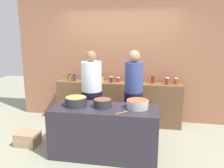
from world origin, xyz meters
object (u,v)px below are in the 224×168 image
preserve_jar_6 (134,80)px  bread_crate (28,139)px  preserve_jar_5 (118,80)px  preserve_jar_9 (176,81)px  preserve_jar_8 (167,81)px  cooking_pot_left (76,101)px  preserve_jar_3 (102,79)px  cook_in_cap (133,99)px  preserve_jar_4 (112,79)px  preserve_jar_0 (70,77)px  cook_with_tongs (92,99)px  preserve_jar_2 (87,79)px  preserve_jar_1 (74,78)px  preserve_jar_7 (153,80)px  cooking_pot_right (138,104)px  cooking_pot_center (103,103)px  wooden_spoon (121,113)px

preserve_jar_6 → bread_crate: 2.39m
preserve_jar_5 → preserve_jar_9: preserve_jar_9 is taller
preserve_jar_8 → cooking_pot_left: size_ratio=0.41×
preserve_jar_3 → cook_in_cap: size_ratio=0.09×
preserve_jar_4 → bread_crate: 2.03m
preserve_jar_0 → cook_with_tongs: bearing=-46.5°
preserve_jar_5 → preserve_jar_2: bearing=-170.3°
preserve_jar_0 → preserve_jar_9: 2.30m
preserve_jar_6 → preserve_jar_9: 0.86m
preserve_jar_1 → preserve_jar_7: (1.72, 0.06, 0.00)m
preserve_jar_4 → preserve_jar_3: bearing=176.1°
preserve_jar_3 → cooking_pot_right: 1.61m
preserve_jar_6 → cook_with_tongs: bearing=-134.2°
preserve_jar_8 → cooking_pot_left: (-1.50, -1.37, -0.11)m
preserve_jar_7 → preserve_jar_5: bearing=179.5°
preserve_jar_9 → cook_with_tongs: 1.78m
preserve_jar_4 → cook_in_cap: size_ratio=0.08×
preserve_jar_0 → bread_crate: preserve_jar_0 is taller
preserve_jar_7 → cooking_pot_center: size_ratio=0.50×
preserve_jar_2 → cooking_pot_left: (0.20, -1.35, -0.10)m
preserve_jar_5 → bread_crate: 2.16m
preserve_jar_5 → cook_with_tongs: size_ratio=0.06×
preserve_jar_2 → wooden_spoon: size_ratio=0.51×
preserve_jar_3 → preserve_jar_9: 1.57m
cook_with_tongs → wooden_spoon: bearing=-52.6°
preserve_jar_6 → preserve_jar_7: preserve_jar_7 is taller
preserve_jar_6 → preserve_jar_1: bearing=-178.8°
preserve_jar_8 → wooden_spoon: 1.77m
cooking_pot_left → cook_in_cap: (0.87, 0.73, -0.12)m
preserve_jar_4 → preserve_jar_7: preserve_jar_7 is taller
preserve_jar_2 → cooking_pot_right: bearing=-47.5°
preserve_jar_2 → cooking_pot_right: size_ratio=0.34×
preserve_jar_6 → cooking_pot_left: 1.64m
preserve_jar_3 → cook_with_tongs: (-0.03, -0.73, -0.26)m
preserve_jar_0 → cook_with_tongs: 1.06m
preserve_jar_3 → cooking_pot_center: (0.33, -1.38, -0.12)m
preserve_jar_1 → cooking_pot_left: 1.48m
preserve_jar_5 → cook_with_tongs: (-0.38, -0.80, -0.23)m
preserve_jar_6 → cooking_pot_center: preserve_jar_6 is taller
preserve_jar_0 → preserve_jar_2: size_ratio=1.23×
bread_crate → preserve_jar_3: bearing=51.1°
preserve_jar_6 → preserve_jar_3: bearing=-177.9°
preserve_jar_9 → cook_in_cap: bearing=-139.7°
cooking_pot_center → preserve_jar_7: bearing=62.0°
preserve_jar_5 → cooking_pot_right: size_ratio=0.30×
preserve_jar_3 → preserve_jar_7: 1.10m
cooking_pot_center → bread_crate: bearing=177.6°
preserve_jar_5 → cooking_pot_left: bearing=-107.5°
preserve_jar_0 → preserve_jar_5: 1.09m
preserve_jar_5 → bread_crate: preserve_jar_5 is taller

